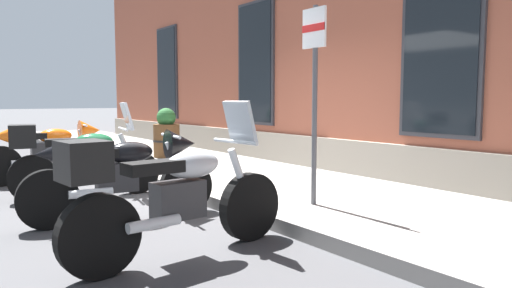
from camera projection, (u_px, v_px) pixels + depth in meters
ground_plane at (181, 197)px, 6.58m from camera, size 140.00×140.00×0.00m
sidewalk at (262, 182)px, 7.39m from camera, size 27.22×2.83×0.15m
motorcycle_orange_sport at (54, 148)px, 7.79m from camera, size 0.62×2.06×1.01m
motorcycle_green_touring at (78, 159)px, 6.47m from camera, size 0.73×1.98×1.32m
motorcycle_black_sport at (129, 171)px, 5.32m from camera, size 0.62×2.16×1.01m
motorcycle_silver_touring at (172, 195)px, 3.97m from camera, size 0.65×2.16×1.35m
parking_sign at (314, 77)px, 5.33m from camera, size 0.36×0.07×2.26m
barrel_planter at (167, 135)px, 9.95m from camera, size 0.58×0.58×1.03m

